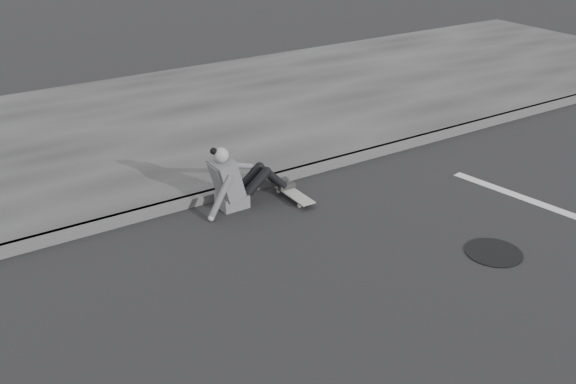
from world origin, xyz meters
name	(u,v)px	position (x,y,z in m)	size (l,w,h in m)	color
ground	(362,277)	(0.00, 0.00, 0.00)	(80.00, 80.00, 0.00)	black
curb	(246,186)	(0.00, 2.58, 0.06)	(24.00, 0.16, 0.12)	#434343
sidewalk	(161,124)	(0.00, 5.60, 0.06)	(24.00, 6.00, 0.12)	#333333
manhole	(494,252)	(1.60, -0.43, 0.01)	(0.66, 0.66, 0.01)	black
skateboard	(293,194)	(0.41, 2.00, 0.07)	(0.20, 0.78, 0.09)	gray
seated_woman	(236,181)	(-0.33, 2.25, 0.36)	(1.38, 0.46, 0.88)	#515154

